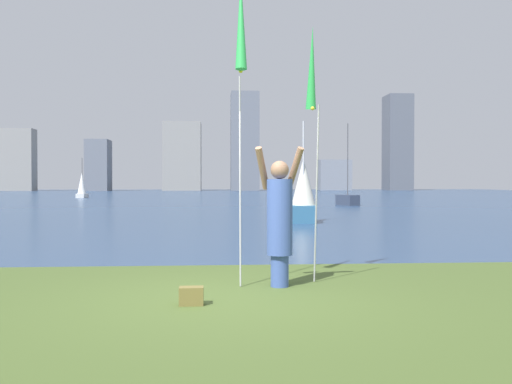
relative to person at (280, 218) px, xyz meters
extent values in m
cube|color=navy|center=(-0.75, 60.73, -1.04)|extent=(120.00, 117.14, 0.12)
cube|color=#232D14|center=(-0.75, 2.16, -1.00)|extent=(120.00, 0.70, 0.02)
cylinder|color=#3F59A5|center=(0.00, -0.01, -0.75)|extent=(0.25, 0.25, 0.45)
cylinder|color=#3F59A5|center=(0.00, -0.01, 0.01)|extent=(0.36, 0.36, 1.07)
sphere|color=#936B51|center=(0.00, -0.01, 0.68)|extent=(0.26, 0.26, 0.26)
cylinder|color=#936B51|center=(-0.23, 0.14, 0.70)|extent=(0.26, 0.41, 0.62)
cylinder|color=#936B51|center=(0.23, 0.14, 0.70)|extent=(0.26, 0.41, 0.62)
cylinder|color=#B2B2B7|center=(-0.55, 0.15, 0.53)|extent=(0.02, 0.27, 3.01)
cone|color=green|center=(-0.55, -0.15, 2.72)|extent=(0.16, 0.27, 1.35)
sphere|color=yellow|center=(-0.55, -0.10, 2.04)|extent=(0.06, 0.06, 0.06)
cylinder|color=#B2B2B7|center=(0.55, 0.15, 0.32)|extent=(0.02, 0.36, 2.57)
cone|color=green|center=(0.55, 0.57, 2.23)|extent=(0.16, 0.32, 1.24)
sphere|color=yellow|center=(0.55, 0.49, 1.61)|extent=(0.06, 0.06, 0.06)
cube|color=olive|center=(-1.20, -1.14, -0.87)|extent=(0.29, 0.18, 0.22)
cube|color=#2D6084|center=(2.38, 13.08, -0.66)|extent=(1.23, 1.94, 0.63)
cylinder|color=silver|center=(2.38, 13.08, 1.23)|extent=(0.06, 0.06, 3.14)
cone|color=silver|center=(2.40, 13.21, 0.54)|extent=(1.04, 1.04, 1.77)
cube|color=silver|center=(-13.97, 49.27, -0.77)|extent=(0.91, 1.69, 0.41)
cylinder|color=#47474C|center=(-13.97, 49.27, 1.20)|extent=(0.06, 0.06, 3.52)
cone|color=white|center=(-13.98, 49.15, 0.46)|extent=(0.87, 0.87, 2.06)
cube|color=#333D51|center=(7.76, 28.79, -0.64)|extent=(1.35, 1.83, 0.68)
cylinder|color=#47474C|center=(7.76, 28.79, 2.04)|extent=(0.06, 0.06, 4.68)
cube|color=gray|center=(-36.99, 100.02, 4.74)|extent=(5.65, 3.54, 11.43)
cube|color=slate|center=(-22.58, 100.12, 3.76)|extent=(4.15, 5.31, 9.48)
cube|color=gray|center=(-7.11, 102.08, 5.52)|extent=(7.10, 6.61, 12.99)
cube|color=slate|center=(4.73, 100.18, 8.28)|extent=(5.26, 5.69, 18.51)
cube|color=gray|center=(22.86, 104.49, 2.04)|extent=(6.26, 4.57, 6.04)
cube|color=#565B66|center=(35.34, 103.11, 8.44)|extent=(4.78, 5.61, 18.83)
camera|label=1|loc=(-0.91, -8.01, 0.49)|focal=40.05mm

